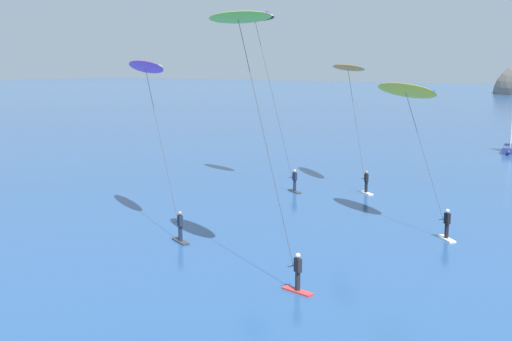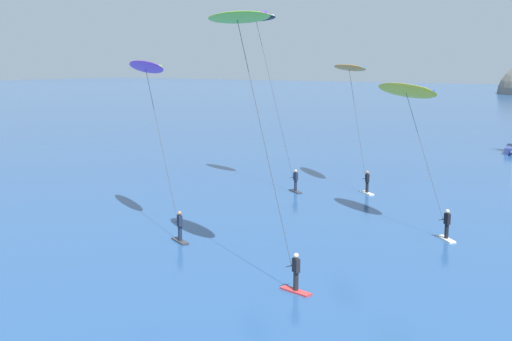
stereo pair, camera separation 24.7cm
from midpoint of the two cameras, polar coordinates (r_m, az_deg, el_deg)
sailboat_near at (r=74.65m, az=21.57°, el=1.98°), size 2.17×5.97×5.70m
kitesurfer_purple at (r=38.59m, az=-9.77°, el=8.00°), size 8.35×4.95×9.81m
kitesurfer_yellow at (r=38.97m, az=13.19°, el=6.22°), size 7.00×5.23×8.52m
kitesurfer_lime at (r=29.98m, az=-1.45°, el=11.85°), size 8.07×4.25×11.95m
kitesurfer_orange at (r=51.07m, az=8.16°, el=8.29°), size 6.51×5.94×9.56m
kitesurfer_black at (r=51.28m, az=0.05°, el=12.17°), size 8.15×3.87×13.38m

